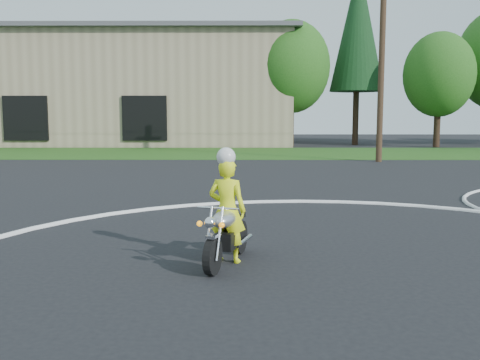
{
  "coord_description": "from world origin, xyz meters",
  "views": [
    {
      "loc": [
        -1.38,
        -4.09,
        2.12
      ],
      "look_at": [
        -1.43,
        4.46,
        1.1
      ],
      "focal_mm": 40.0,
      "sensor_mm": 36.0,
      "label": 1
    }
  ],
  "objects": [
    {
      "name": "primary_motorcycle",
      "position": [
        -1.62,
        3.43,
        0.44
      ],
      "size": [
        0.79,
        1.68,
        0.91
      ],
      "rotation": [
        0.0,
        0.0,
        -0.3
      ],
      "color": "black",
      "rests_on": "ground"
    },
    {
      "name": "treeline",
      "position": [
        14.78,
        34.61,
        6.62
      ],
      "size": [
        38.2,
        8.1,
        14.52
      ],
      "color": "#382619",
      "rests_on": "ground"
    },
    {
      "name": "rider_primary_grp",
      "position": [
        -1.61,
        3.56,
        0.81
      ],
      "size": [
        0.64,
        0.51,
        1.68
      ],
      "rotation": [
        0.0,
        0.0,
        -0.3
      ],
      "color": "#E9F71A",
      "rests_on": "ground"
    },
    {
      "name": "utility_poles",
      "position": [
        5.0,
        21.0,
        5.2
      ],
      "size": [
        41.6,
        1.12,
        10.0
      ],
      "color": "#473321",
      "rests_on": "ground"
    },
    {
      "name": "warehouse",
      "position": [
        -18.0,
        39.99,
        4.16
      ],
      "size": [
        41.0,
        17.0,
        8.3
      ],
      "color": "tan",
      "rests_on": "ground"
    },
    {
      "name": "course_markings",
      "position": [
        2.17,
        4.35,
        0.01
      ],
      "size": [
        19.05,
        19.05,
        0.12
      ],
      "color": "silver",
      "rests_on": "ground"
    },
    {
      "name": "grass_strip",
      "position": [
        0.0,
        27.0,
        0.01
      ],
      "size": [
        120.0,
        10.0,
        0.02
      ],
      "primitive_type": "cube",
      "color": "#1E4714",
      "rests_on": "ground"
    }
  ]
}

